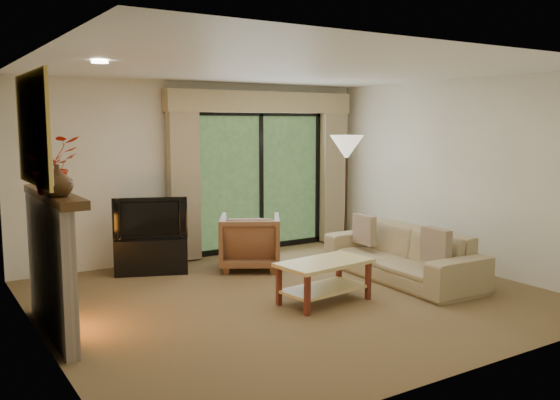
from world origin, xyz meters
TOP-DOWN VIEW (x-y plane):
  - floor at (0.00, 0.00)m, footprint 5.50×5.50m
  - ceiling at (0.00, 0.00)m, footprint 5.50×5.50m
  - wall_back at (0.00, 2.50)m, footprint 5.00×0.00m
  - wall_front at (0.00, -2.50)m, footprint 5.00×0.00m
  - wall_left at (-2.75, 0.00)m, footprint 0.00×5.00m
  - wall_right at (2.75, 0.00)m, footprint 0.00×5.00m
  - fireplace at (-2.63, 0.20)m, footprint 0.24×1.70m
  - mirror at (-2.71, 0.20)m, footprint 0.07×1.45m
  - sliding_door at (1.00, 2.45)m, footprint 2.26×0.10m
  - curtain_left at (-0.35, 2.34)m, footprint 0.45×0.18m
  - curtain_right at (2.35, 2.34)m, footprint 0.45×0.18m
  - cornice at (1.00, 2.36)m, footprint 3.20×0.24m
  - media_console at (-1.00, 1.95)m, footprint 1.04×0.75m
  - tv at (-1.00, 1.95)m, footprint 0.95×0.48m
  - armchair at (0.23, 1.44)m, footprint 1.12×1.13m
  - sofa at (1.61, -0.09)m, footprint 0.98×2.29m
  - pillow_near at (1.53, -0.74)m, footprint 0.13×0.42m
  - pillow_far at (1.53, 0.56)m, footprint 0.12×0.40m
  - coffee_table at (0.17, -0.37)m, footprint 1.11×0.69m
  - floor_lamp at (1.71, 1.19)m, footprint 0.63×0.63m
  - vase at (-2.61, -0.21)m, footprint 0.34×0.34m
  - branches at (-2.61, 0.01)m, footprint 0.58×0.54m

SIDE VIEW (x-z plane):
  - floor at x=0.00m, z-range 0.00..0.00m
  - coffee_table at x=0.17m, z-range 0.00..0.47m
  - media_console at x=-1.00m, z-range 0.00..0.48m
  - sofa at x=1.61m, z-range 0.00..0.66m
  - armchair at x=0.23m, z-range 0.00..0.76m
  - pillow_far at x=1.53m, z-range 0.36..0.75m
  - pillow_near at x=1.53m, z-range 0.35..0.77m
  - fireplace at x=-2.63m, z-range 0.00..1.37m
  - tv at x=-1.00m, z-range 0.48..1.03m
  - floor_lamp at x=1.71m, z-range 0.00..1.83m
  - sliding_door at x=1.00m, z-range 0.02..2.18m
  - curtain_left at x=-0.35m, z-range 0.02..2.38m
  - curtain_right at x=2.35m, z-range 0.02..2.38m
  - wall_back at x=0.00m, z-range -1.20..3.80m
  - wall_front at x=0.00m, z-range -1.20..3.80m
  - wall_left at x=-2.75m, z-range -1.20..3.80m
  - wall_right at x=2.75m, z-range -1.20..3.80m
  - vase at x=-2.61m, z-range 1.37..1.65m
  - branches at x=-2.61m, z-range 1.37..1.89m
  - mirror at x=-2.71m, z-range 1.44..2.46m
  - cornice at x=1.00m, z-range 2.16..2.48m
  - ceiling at x=0.00m, z-range 2.60..2.60m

